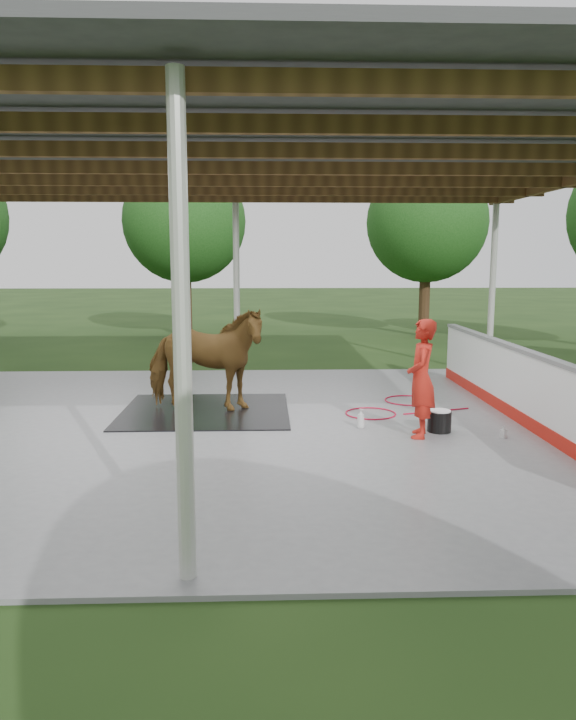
{
  "coord_description": "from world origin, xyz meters",
  "views": [
    {
      "loc": [
        0.63,
        -9.51,
        2.54
      ],
      "look_at": [
        0.98,
        0.37,
        1.0
      ],
      "focal_mm": 32.0,
      "sensor_mm": 36.0,
      "label": 1
    }
  ],
  "objects_px": {
    "wash_bucket": "(439,421)",
    "horse": "(205,359)",
    "handler": "(421,379)",
    "dasher_board": "(525,389)"
  },
  "relations": [
    {
      "from": "dasher_board",
      "to": "handler",
      "type": "height_order",
      "value": "handler"
    },
    {
      "from": "dasher_board",
      "to": "handler",
      "type": "relative_size",
      "value": 4.75
    },
    {
      "from": "dasher_board",
      "to": "horse",
      "type": "bearing_deg",
      "value": 168.92
    },
    {
      "from": "handler",
      "to": "horse",
      "type": "bearing_deg",
      "value": -105.08
    },
    {
      "from": "dasher_board",
      "to": "horse",
      "type": "height_order",
      "value": "horse"
    },
    {
      "from": "dasher_board",
      "to": "handler",
      "type": "xyz_separation_m",
      "value": [
        -1.77,
        -0.68,
        0.3
      ]
    },
    {
      "from": "wash_bucket",
      "to": "handler",
      "type": "bearing_deg",
      "value": -144.16
    },
    {
      "from": "handler",
      "to": "dasher_board",
      "type": "bearing_deg",
      "value": 123.43
    },
    {
      "from": "handler",
      "to": "wash_bucket",
      "type": "relative_size",
      "value": 4.87
    },
    {
      "from": "wash_bucket",
      "to": "horse",
      "type": "bearing_deg",
      "value": 158.43
    }
  ]
}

